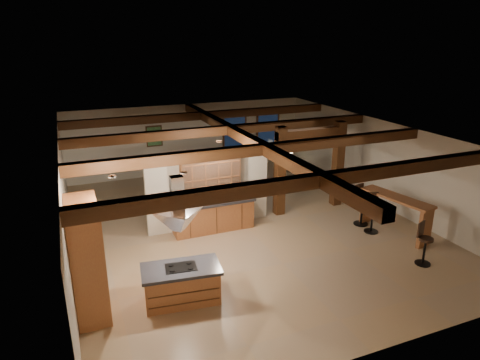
{
  "coord_description": "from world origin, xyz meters",
  "views": [
    {
      "loc": [
        -4.72,
        -11.04,
        5.57
      ],
      "look_at": [
        0.02,
        0.5,
        1.34
      ],
      "focal_mm": 32.0,
      "sensor_mm": 36.0,
      "label": 1
    }
  ],
  "objects_px": {
    "sofa": "(240,162)",
    "bar_counter": "(395,209)",
    "kitchen_island": "(182,284)",
    "dining_table": "(203,190)"
  },
  "relations": [
    {
      "from": "sofa",
      "to": "bar_counter",
      "type": "bearing_deg",
      "value": 94.7
    },
    {
      "from": "sofa",
      "to": "bar_counter",
      "type": "relative_size",
      "value": 1.0
    },
    {
      "from": "kitchen_island",
      "to": "dining_table",
      "type": "bearing_deg",
      "value": 67.95
    },
    {
      "from": "bar_counter",
      "to": "sofa",
      "type": "bearing_deg",
      "value": 103.03
    },
    {
      "from": "dining_table",
      "to": "bar_counter",
      "type": "distance_m",
      "value": 6.49
    },
    {
      "from": "kitchen_island",
      "to": "sofa",
      "type": "distance_m",
      "value": 9.86
    },
    {
      "from": "sofa",
      "to": "bar_counter",
      "type": "xyz_separation_m",
      "value": [
        1.77,
        -7.63,
        0.45
      ]
    },
    {
      "from": "dining_table",
      "to": "sofa",
      "type": "xyz_separation_m",
      "value": [
        2.56,
        2.81,
        -0.01
      ]
    },
    {
      "from": "dining_table",
      "to": "sofa",
      "type": "height_order",
      "value": "dining_table"
    },
    {
      "from": "dining_table",
      "to": "bar_counter",
      "type": "bearing_deg",
      "value": -36.3
    }
  ]
}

